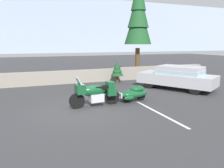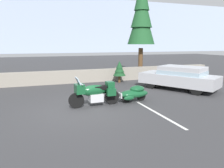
% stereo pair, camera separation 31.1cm
% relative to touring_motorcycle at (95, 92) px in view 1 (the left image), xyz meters
% --- Properties ---
extents(ground_plane, '(80.00, 80.00, 0.00)m').
position_rel_touring_motorcycle_xyz_m(ground_plane, '(-0.68, -0.36, -0.62)').
color(ground_plane, '#38383A').
extents(stone_guard_wall, '(24.00, 0.62, 0.94)m').
position_rel_touring_motorcycle_xyz_m(stone_guard_wall, '(-0.53, 6.08, -0.18)').
color(stone_guard_wall, gray).
rests_on(stone_guard_wall, ground).
extents(distant_ridgeline, '(240.00, 80.00, 16.00)m').
position_rel_touring_motorcycle_xyz_m(distant_ridgeline, '(-0.68, 96.08, 7.38)').
color(distant_ridgeline, '#99A8BF').
rests_on(distant_ridgeline, ground).
extents(touring_motorcycle, '(2.31, 0.81, 1.33)m').
position_rel_touring_motorcycle_xyz_m(touring_motorcycle, '(0.00, 0.00, 0.00)').
color(touring_motorcycle, black).
rests_on(touring_motorcycle, ground).
extents(car_shaped_trailer, '(2.22, 0.81, 0.76)m').
position_rel_touring_motorcycle_xyz_m(car_shaped_trailer, '(1.96, 0.10, -0.21)').
color(car_shaped_trailer, black).
rests_on(car_shaped_trailer, ground).
extents(sedan_at_right_edge, '(3.84, 4.80, 1.41)m').
position_rel_touring_motorcycle_xyz_m(sedan_at_right_edge, '(5.70, 1.68, 0.15)').
color(sedan_at_right_edge, black).
rests_on(sedan_at_right_edge, ground).
extents(pine_tree_tall, '(2.24, 2.24, 8.17)m').
position_rel_touring_motorcycle_xyz_m(pine_tree_tall, '(6.04, 7.47, 4.50)').
color(pine_tree_tall, brown).
rests_on(pine_tree_tall, ground).
extents(pine_sapling_near, '(0.88, 0.88, 1.53)m').
position_rel_touring_motorcycle_xyz_m(pine_sapling_near, '(3.21, 5.14, 0.33)').
color(pine_sapling_near, brown).
rests_on(pine_sapling_near, ground).
extents(parking_stripe_marker, '(0.12, 3.60, 0.01)m').
position_rel_touring_motorcycle_xyz_m(parking_stripe_marker, '(2.08, -1.86, -0.62)').
color(parking_stripe_marker, silver).
rests_on(parking_stripe_marker, ground).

